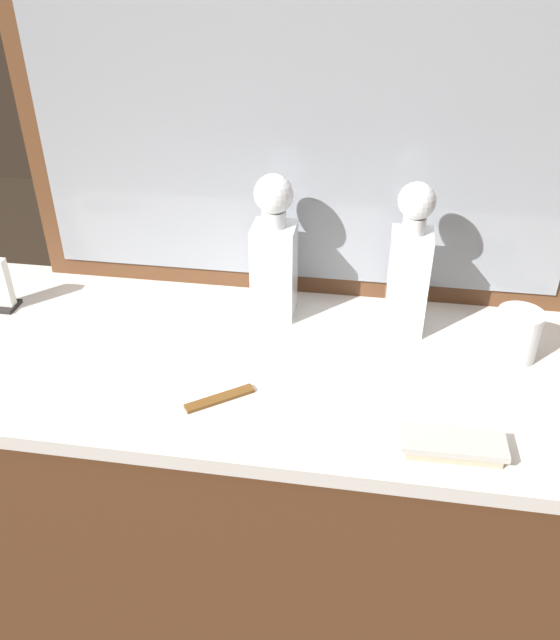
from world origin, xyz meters
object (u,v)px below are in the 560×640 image
Objects in this scene: crystal_decanter_rear at (408,274)px; crystal_decanter_left at (274,261)px; silver_brush_rear at (453,445)px; napkin_holder at (0,288)px; crystal_tumbler_center at (516,336)px; tortoiseshell_comb at (220,398)px.

crystal_decanter_rear reaches higher than crystal_decanter_left.
silver_brush_rear is 0.92m from napkin_holder.
crystal_decanter_left reaches higher than napkin_holder.
crystal_tumbler_center reaches higher than silver_brush_rear.
silver_brush_rear is (0.07, -0.33, -0.11)m from crystal_decanter_rear.
napkin_holder is (-0.50, 0.22, 0.04)m from tortoiseshell_comb.
silver_brush_rear is 0.37m from tortoiseshell_comb.
napkin_holder is (-0.87, 0.28, 0.03)m from silver_brush_rear.
crystal_tumbler_center is at bearing -10.09° from crystal_decanter_left.
napkin_holder is at bearing -172.99° from crystal_decanter_left.
silver_brush_rear is (-0.13, -0.27, -0.03)m from crystal_tumbler_center.
crystal_decanter_left is (-0.25, 0.02, -0.00)m from crystal_decanter_rear.
napkin_holder is (-0.55, -0.07, -0.07)m from crystal_decanter_left.
tortoiseshell_comb is 0.55m from napkin_holder.
napkin_holder reaches higher than silver_brush_rear.
crystal_decanter_rear is 0.35m from silver_brush_rear.
tortoiseshell_comb is (-0.30, -0.27, -0.11)m from crystal_decanter_rear.
crystal_decanter_left is 0.46m from crystal_tumbler_center.
silver_brush_rear is (0.33, -0.35, -0.10)m from crystal_decanter_left.
silver_brush_rear is 1.43× the size of tortoiseshell_comb.
silver_brush_rear is at bearing -77.67° from crystal_decanter_rear.
crystal_decanter_left is 2.62× the size of napkin_holder.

